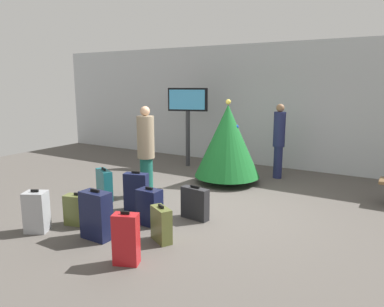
% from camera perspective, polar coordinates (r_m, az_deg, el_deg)
% --- Properties ---
extents(ground_plane, '(16.00, 16.00, 0.00)m').
position_cam_1_polar(ground_plane, '(6.90, 2.95, -8.55)').
color(ground_plane, '#514C47').
extents(back_wall, '(16.00, 0.20, 3.37)m').
position_cam_1_polar(back_wall, '(10.27, 13.90, 7.22)').
color(back_wall, '#B7BCC1').
rests_on(back_wall, ground_plane).
extents(holiday_tree, '(1.51, 1.51, 1.95)m').
position_cam_1_polar(holiday_tree, '(8.42, 5.58, 1.99)').
color(holiday_tree, '#4C3319').
rests_on(holiday_tree, ground_plane).
extents(flight_info_kiosk, '(1.06, 0.45, 2.17)m').
position_cam_1_polar(flight_info_kiosk, '(10.07, -0.67, 6.81)').
color(flight_info_kiosk, '#333338').
rests_on(flight_info_kiosk, ground_plane).
extents(traveller_0, '(0.46, 0.46, 1.85)m').
position_cam_1_polar(traveller_0, '(7.46, -7.20, 0.66)').
color(traveller_0, '#19594C').
rests_on(traveller_0, ground_plane).
extents(traveller_1, '(0.39, 0.39, 1.81)m').
position_cam_1_polar(traveller_1, '(9.06, 13.44, 2.26)').
color(traveller_1, '#1E234C').
rests_on(traveller_1, ground_plane).
extents(suitcase_0, '(0.47, 0.31, 0.74)m').
position_cam_1_polar(suitcase_0, '(6.76, -8.71, -5.96)').
color(suitcase_0, '#141938').
rests_on(suitcase_0, ground_plane).
extents(suitcase_1, '(0.52, 0.22, 0.59)m').
position_cam_1_polar(suitcase_1, '(6.30, 0.46, -7.80)').
color(suitcase_1, '#232326').
rests_on(suitcase_1, ground_plane).
extents(suitcase_2, '(0.43, 0.34, 0.56)m').
position_cam_1_polar(suitcase_2, '(5.47, -4.83, -11.01)').
color(suitcase_2, '#59602D').
rests_on(suitcase_2, ground_plane).
extents(suitcase_3, '(0.42, 0.39, 0.69)m').
position_cam_1_polar(suitcase_3, '(6.27, -23.17, -8.38)').
color(suitcase_3, '#9EA0A5').
rests_on(suitcase_3, ground_plane).
extents(suitcase_4, '(0.47, 0.25, 0.77)m').
position_cam_1_polar(suitcase_4, '(5.69, -14.76, -9.34)').
color(suitcase_4, '#141938').
rests_on(suitcase_4, ground_plane).
extents(suitcase_5, '(0.53, 0.34, 0.55)m').
position_cam_1_polar(suitcase_5, '(6.33, -17.14, -8.46)').
color(suitcase_5, '#59602D').
rests_on(suitcase_5, ground_plane).
extents(suitcase_6, '(0.39, 0.26, 0.64)m').
position_cam_1_polar(suitcase_6, '(6.10, -6.67, -8.31)').
color(suitcase_6, '#141938').
rests_on(suitcase_6, ground_plane).
extents(suitcase_7, '(0.37, 0.30, 0.72)m').
position_cam_1_polar(suitcase_7, '(4.87, -10.28, -13.05)').
color(suitcase_7, '#B2191E').
rests_on(suitcase_7, ground_plane).
extents(suitcase_8, '(0.54, 0.39, 0.64)m').
position_cam_1_polar(suitcase_8, '(7.53, -13.55, -4.76)').
color(suitcase_8, '#19606B').
rests_on(suitcase_8, ground_plane).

